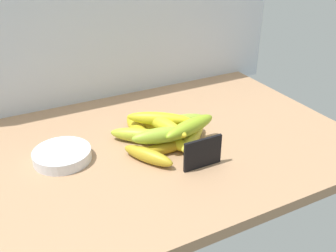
{
  "coord_description": "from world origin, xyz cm",
  "views": [
    {
      "loc": [
        -44.15,
        -87.28,
        60.92
      ],
      "look_at": [
        1.31,
        -0.05,
        8.0
      ],
      "focal_mm": 41.52,
      "sensor_mm": 36.0,
      "label": 1
    }
  ],
  "objects_px": {
    "banana_1": "(193,137)",
    "banana_6": "(178,138)",
    "banana_7": "(148,156)",
    "banana_11": "(163,135)",
    "fruit_bowl": "(62,155)",
    "banana_0": "(181,121)",
    "banana_13": "(190,127)",
    "banana_5": "(166,139)",
    "banana_3": "(158,130)",
    "banana_8": "(137,128)",
    "banana_2": "(142,136)",
    "banana_9": "(171,132)",
    "banana_12": "(158,119)",
    "chalkboard_sign": "(203,154)",
    "banana_4": "(165,148)",
    "banana_10": "(164,125)"
  },
  "relations": [
    {
      "from": "banana_0",
      "to": "banana_8",
      "type": "bearing_deg",
      "value": 175.17
    },
    {
      "from": "banana_8",
      "to": "banana_13",
      "type": "height_order",
      "value": "banana_13"
    },
    {
      "from": "banana_0",
      "to": "banana_4",
      "type": "distance_m",
      "value": 0.17
    },
    {
      "from": "fruit_bowl",
      "to": "banana_0",
      "type": "relative_size",
      "value": 0.97
    },
    {
      "from": "banana_2",
      "to": "banana_0",
      "type": "bearing_deg",
      "value": 12.63
    },
    {
      "from": "banana_1",
      "to": "banana_13",
      "type": "distance_m",
      "value": 0.04
    },
    {
      "from": "fruit_bowl",
      "to": "banana_12",
      "type": "xyz_separation_m",
      "value": [
        0.28,
        -0.01,
        0.05
      ]
    },
    {
      "from": "fruit_bowl",
      "to": "banana_0",
      "type": "xyz_separation_m",
      "value": [
        0.38,
        0.02,
        0.0
      ]
    },
    {
      "from": "banana_7",
      "to": "banana_11",
      "type": "distance_m",
      "value": 0.07
    },
    {
      "from": "banana_0",
      "to": "banana_1",
      "type": "height_order",
      "value": "same"
    },
    {
      "from": "banana_6",
      "to": "banana_9",
      "type": "distance_m",
      "value": 0.04
    },
    {
      "from": "banana_3",
      "to": "banana_12",
      "type": "height_order",
      "value": "banana_12"
    },
    {
      "from": "banana_0",
      "to": "banana_13",
      "type": "bearing_deg",
      "value": -106.29
    },
    {
      "from": "banana_6",
      "to": "banana_11",
      "type": "xyz_separation_m",
      "value": [
        -0.06,
        -0.02,
        0.04
      ]
    },
    {
      "from": "banana_2",
      "to": "banana_11",
      "type": "height_order",
      "value": "banana_11"
    },
    {
      "from": "banana_8",
      "to": "banana_5",
      "type": "bearing_deg",
      "value": -60.82
    },
    {
      "from": "banana_7",
      "to": "fruit_bowl",
      "type": "bearing_deg",
      "value": 150.52
    },
    {
      "from": "fruit_bowl",
      "to": "banana_5",
      "type": "bearing_deg",
      "value": -11.13
    },
    {
      "from": "fruit_bowl",
      "to": "banana_8",
      "type": "relative_size",
      "value": 0.89
    },
    {
      "from": "banana_2",
      "to": "banana_13",
      "type": "height_order",
      "value": "banana_13"
    },
    {
      "from": "banana_0",
      "to": "banana_3",
      "type": "xyz_separation_m",
      "value": [
        -0.09,
        -0.02,
        0.0
      ]
    },
    {
      "from": "banana_3",
      "to": "banana_8",
      "type": "distance_m",
      "value": 0.06
    },
    {
      "from": "banana_10",
      "to": "banana_1",
      "type": "bearing_deg",
      "value": -29.34
    },
    {
      "from": "fruit_bowl",
      "to": "banana_5",
      "type": "height_order",
      "value": "banana_5"
    },
    {
      "from": "banana_1",
      "to": "fruit_bowl",
      "type": "bearing_deg",
      "value": 167.03
    },
    {
      "from": "banana_3",
      "to": "banana_7",
      "type": "height_order",
      "value": "banana_3"
    },
    {
      "from": "banana_1",
      "to": "banana_12",
      "type": "height_order",
      "value": "banana_12"
    },
    {
      "from": "banana_3",
      "to": "banana_5",
      "type": "relative_size",
      "value": 1.03
    },
    {
      "from": "banana_2",
      "to": "banana_9",
      "type": "distance_m",
      "value": 0.09
    },
    {
      "from": "banana_11",
      "to": "banana_7",
      "type": "bearing_deg",
      "value": -157.31
    },
    {
      "from": "chalkboard_sign",
      "to": "banana_9",
      "type": "distance_m",
      "value": 0.18
    },
    {
      "from": "fruit_bowl",
      "to": "banana_1",
      "type": "distance_m",
      "value": 0.37
    },
    {
      "from": "banana_1",
      "to": "banana_6",
      "type": "distance_m",
      "value": 0.04
    },
    {
      "from": "banana_12",
      "to": "banana_13",
      "type": "xyz_separation_m",
      "value": [
        0.06,
        -0.08,
        -0.0
      ]
    },
    {
      "from": "banana_0",
      "to": "banana_7",
      "type": "relative_size",
      "value": 1.03
    },
    {
      "from": "banana_1",
      "to": "banana_9",
      "type": "height_order",
      "value": "banana_1"
    },
    {
      "from": "banana_2",
      "to": "banana_3",
      "type": "height_order",
      "value": "same"
    },
    {
      "from": "banana_9",
      "to": "banana_2",
      "type": "bearing_deg",
      "value": 172.27
    },
    {
      "from": "banana_8",
      "to": "banana_11",
      "type": "height_order",
      "value": "banana_11"
    },
    {
      "from": "banana_4",
      "to": "banana_8",
      "type": "relative_size",
      "value": 1.0
    },
    {
      "from": "banana_0",
      "to": "banana_5",
      "type": "xyz_separation_m",
      "value": [
        -0.09,
        -0.08,
        -0.0
      ]
    },
    {
      "from": "banana_10",
      "to": "banana_13",
      "type": "distance_m",
      "value": 0.07
    },
    {
      "from": "banana_9",
      "to": "banana_12",
      "type": "relative_size",
      "value": 1.01
    },
    {
      "from": "banana_4",
      "to": "banana_8",
      "type": "distance_m",
      "value": 0.13
    },
    {
      "from": "banana_5",
      "to": "banana_6",
      "type": "distance_m",
      "value": 0.04
    },
    {
      "from": "chalkboard_sign",
      "to": "banana_11",
      "type": "distance_m",
      "value": 0.13
    },
    {
      "from": "banana_5",
      "to": "banana_11",
      "type": "xyz_separation_m",
      "value": [
        -0.03,
        -0.03,
        0.04
      ]
    },
    {
      "from": "chalkboard_sign",
      "to": "banana_2",
      "type": "bearing_deg",
      "value": 115.23
    },
    {
      "from": "banana_1",
      "to": "banana_5",
      "type": "bearing_deg",
      "value": 160.17
    },
    {
      "from": "fruit_bowl",
      "to": "banana_6",
      "type": "relative_size",
      "value": 0.85
    }
  ]
}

